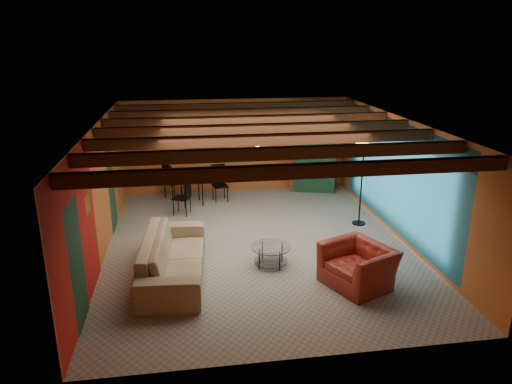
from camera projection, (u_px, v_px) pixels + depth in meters
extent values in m
cube|color=gray|center=(257.00, 244.00, 10.58)|extent=(6.50, 8.00, 0.01)
cube|color=silver|center=(257.00, 123.00, 9.75)|extent=(6.50, 8.00, 0.01)
cube|color=#B75C2A|center=(236.00, 146.00, 13.92)|extent=(6.50, 0.02, 2.70)
cube|color=#A21812|center=(99.00, 193.00, 9.69)|extent=(0.02, 8.00, 2.70)
cube|color=#2B6A7E|center=(402.00, 179.00, 10.63)|extent=(0.02, 8.00, 2.70)
imported|color=#8E795B|center=(174.00, 256.00, 9.05)|extent=(1.30, 2.90, 0.82)
imported|color=maroon|center=(358.00, 266.00, 8.73)|extent=(1.43, 1.51, 0.77)
cube|color=maroon|center=(312.00, 156.00, 14.06)|extent=(1.30, 0.90, 2.08)
cube|color=black|center=(205.00, 137.00, 13.66)|extent=(1.05, 0.03, 0.65)
imported|color=#26661E|center=(313.00, 113.00, 13.67)|extent=(0.48, 0.44, 0.44)
imported|color=orange|center=(191.00, 164.00, 12.77)|extent=(0.26, 0.26, 0.21)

